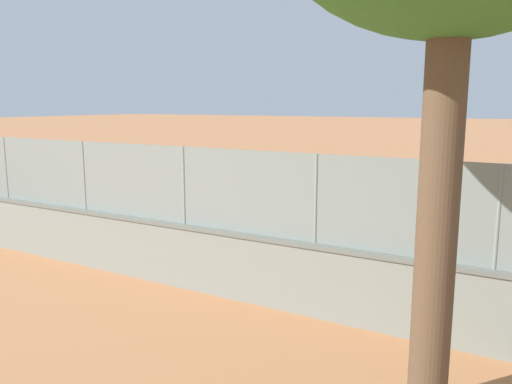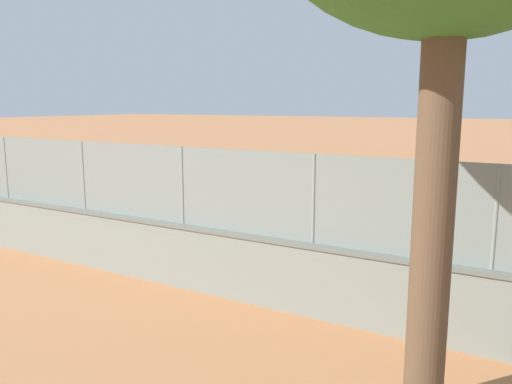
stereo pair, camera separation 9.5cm
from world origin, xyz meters
name	(u,v)px [view 2 (the right image)]	position (x,y,z in m)	size (l,w,h in m)	color
ground_plane	(302,191)	(0.00, 0.00, 0.00)	(260.00, 260.00, 0.00)	#B27247
perimeter_wall	(87,236)	(0.08, 13.31, 0.75)	(33.09, 0.99, 1.49)	gray
fence_panel_on_wall	(84,175)	(0.08, 13.31, 2.37)	(32.49, 0.60, 1.77)	gray
player_near_wall_returning	(382,185)	(-4.55, 2.25, 0.95)	(1.24, 0.76, 1.62)	#B2B2B2
player_baseline_waiting	(387,195)	(-5.31, 4.19, 0.92)	(0.99, 0.91, 1.57)	#591919
player_foreground_swinging	(233,170)	(3.47, 0.72, 0.89)	(1.21, 0.72, 1.52)	#B2B2B2
sports_ball	(378,211)	(-4.65, 3.01, 0.05)	(0.10, 0.10, 0.10)	yellow
spare_ball_by_wall	(260,274)	(-4.36, 11.95, 0.07)	(0.15, 0.15, 0.15)	orange
courtside_bench	(215,249)	(-2.95, 11.81, 0.46)	(1.61, 0.41, 0.87)	brown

